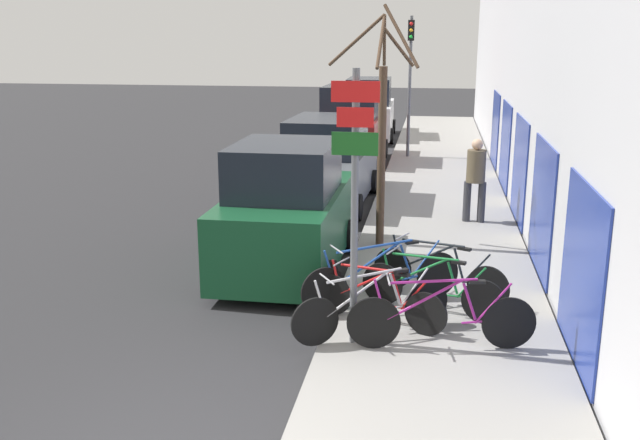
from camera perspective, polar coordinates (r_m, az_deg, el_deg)
The scene contains 17 objects.
ground_plane at distance 17.59m, azimuth 1.10°, elevation 1.22°, with size 80.00×80.00×0.00m, color #28282B.
sidewalk_curb at distance 20.15m, azimuth 9.59°, elevation 2.97°, with size 3.20×32.00×0.15m.
building_facade at distance 19.78m, azimuth 15.16°, elevation 11.63°, with size 0.23×32.00×6.50m.
signpost at distance 8.92m, azimuth 2.79°, elevation 2.24°, with size 0.59×0.11×3.54m.
bicycle_0 at distance 9.33m, azimuth 9.69°, elevation -7.80°, with size 2.41×0.53×0.96m.
bicycle_1 at distance 9.61m, azimuth 4.23°, elevation -7.05°, with size 1.99×1.27×0.91m.
bicycle_2 at distance 9.98m, azimuth 4.62°, elevation -6.38°, with size 1.92×0.83×0.84m.
bicycle_3 at distance 10.44m, azimuth 8.90°, elevation -5.45°, with size 2.07×0.81×0.89m.
bicycle_4 at distance 10.64m, azimuth 5.05°, elevation -4.72°, with size 2.24×1.38×0.98m.
bicycle_5 at distance 11.06m, azimuth 9.47°, elevation -4.28°, with size 2.05×0.98×0.90m.
parked_car_0 at distance 12.49m, azimuth -2.67°, elevation 0.52°, with size 2.10×4.18×2.30m.
parked_car_1 at distance 17.44m, azimuth 0.61°, elevation 4.39°, with size 2.20×4.83×2.16m.
parked_car_2 at distance 23.11m, azimuth 2.55°, elevation 7.29°, with size 2.15×4.14×2.51m.
parked_car_3 at distance 28.95m, azimuth 3.94°, elevation 8.65°, with size 2.18×4.77×2.40m.
pedestrian_near at distance 15.57m, azimuth 12.35°, elevation 3.59°, with size 0.47×0.40×1.80m.
street_tree at distance 13.42m, azimuth 4.95°, elevation 6.98°, with size 1.77×1.52×4.46m.
traffic_light at distance 23.60m, azimuth 7.22°, elevation 11.99°, with size 0.20×0.30×4.50m.
Camera 1 is at (2.40, -5.74, 4.09)m, focal length 40.00 mm.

